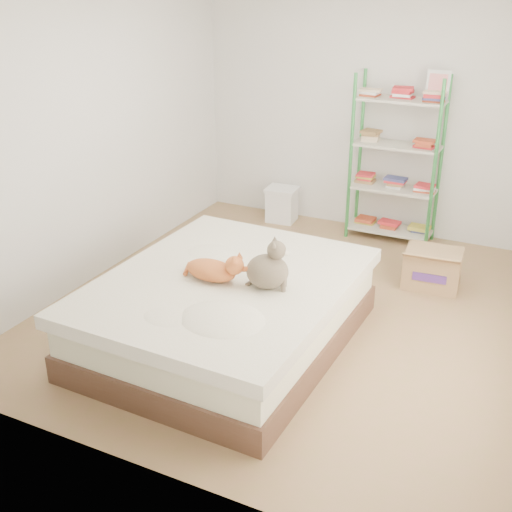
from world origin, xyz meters
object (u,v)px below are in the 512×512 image
Objects in this scene: orange_cat at (211,268)px; white_bin at (282,204)px; grey_cat at (267,264)px; bed at (227,311)px; cardboard_box at (432,268)px; shelf_unit at (396,163)px.

orange_cat reaches higher than white_bin.
white_bin is at bearing 3.30° from grey_cat.
orange_cat is at bearing 80.03° from grey_cat.
bed reaches higher than cardboard_box.
shelf_unit is at bearing -23.33° from grey_cat.
bed is 0.56m from grey_cat.
orange_cat is 0.44m from grey_cat.
orange_cat reaches higher than bed.
bed is at bearing 72.43° from grey_cat.
white_bin is (-1.00, 2.55, -0.53)m from grey_cat.
cardboard_box is at bearing 55.75° from orange_cat.
white_bin is at bearing 106.38° from bed.
white_bin is at bearing 105.41° from orange_cat.
white_bin is at bearing 149.86° from cardboard_box.
bed is at bearing -130.37° from cardboard_box.
orange_cat is 1.22× the size of white_bin.
bed is 5.87× the size of grey_cat.
white_bin is (-0.67, 2.55, -0.07)m from bed.
bed is 2.70m from shelf_unit.
orange_cat is 2.71m from white_bin.
shelf_unit is 1.30m from cardboard_box.
grey_cat is 2.79m from white_bin.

